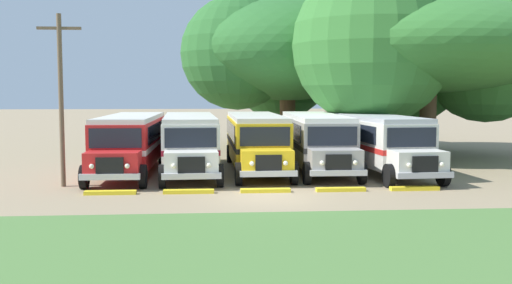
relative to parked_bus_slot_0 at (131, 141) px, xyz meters
The scene contains 15 objects.
ground_plane 9.65m from the parked_bus_slot_0, 50.00° to the right, with size 220.00×220.00×0.00m, color #937F60.
foreground_grass_strip 16.78m from the parked_bus_slot_0, 68.53° to the right, with size 80.00×10.87×0.01m, color #4C7538.
parked_bus_slot_0 is the anchor object (origin of this frame).
parked_bus_slot_1 2.92m from the parked_bus_slot_0, ahead, with size 3.08×10.89×2.82m.
parked_bus_slot_2 6.27m from the parked_bus_slot_0, ahead, with size 2.80×10.85×2.82m.
parked_bus_slot_3 9.38m from the parked_bus_slot_0, ahead, with size 2.84×10.86×2.82m.
parked_bus_slot_4 12.28m from the parked_bus_slot_0, ahead, with size 3.27×10.93×2.82m.
curb_wheelstop_0 6.46m from the parked_bus_slot_0, 89.84° to the right, with size 2.00×0.36×0.15m, color yellow.
curb_wheelstop_1 7.15m from the parked_bus_slot_0, 63.98° to the right, with size 2.00×0.36×0.15m, color yellow.
curb_wheelstop_2 8.90m from the parked_bus_slot_0, 45.77° to the right, with size 2.00×0.36×0.15m, color yellow.
curb_wheelstop_3 11.21m from the parked_bus_slot_0, 34.43° to the right, with size 2.00×0.36×0.15m, color yellow.
curb_wheelstop_4 13.82m from the parked_bus_slot_0, 27.22° to the right, with size 2.00×0.36×0.15m, color yellow.
broad_shade_tree 16.24m from the parked_bus_slot_0, 53.96° to the left, with size 14.13×15.76×10.42m.
secondary_tree 18.48m from the parked_bus_slot_0, 20.07° to the left, with size 16.85×16.80×11.24m.
utility_pole 5.27m from the parked_bus_slot_0, 118.80° to the right, with size 1.80×0.20×7.23m.
Camera 1 is at (-2.21, -22.08, 4.04)m, focal length 41.27 mm.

